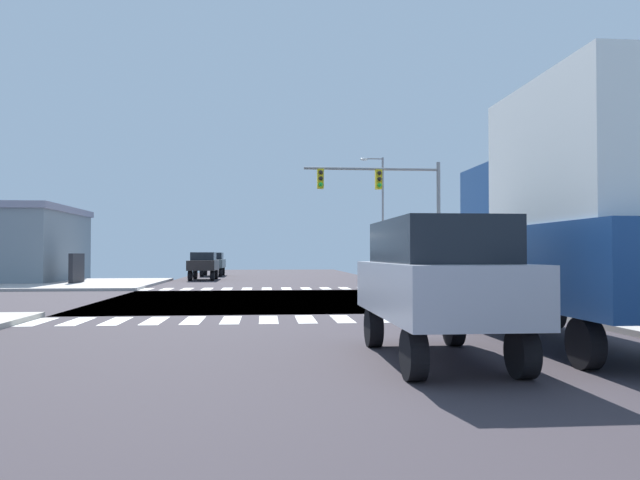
{
  "coord_description": "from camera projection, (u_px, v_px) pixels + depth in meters",
  "views": [
    {
      "loc": [
        -0.86,
        -23.67,
        1.77
      ],
      "look_at": [
        1.74,
        4.73,
        2.43
      ],
      "focal_mm": 34.01,
      "sensor_mm": 36.0,
      "label": 1
    }
  ],
  "objects": [
    {
      "name": "sidewalk_corner_ne",
      "position": [
        494.0,
        282.0,
        36.74
      ],
      "size": [
        12.0,
        12.0,
        0.14
      ],
      "color": "#B2ADA3",
      "rests_on": "ground"
    },
    {
      "name": "traffic_signal_mast",
      "position": [
        387.0,
        194.0,
        31.44
      ],
      "size": [
        7.17,
        0.55,
        6.59
      ],
      "color": "gray",
      "rests_on": "ground"
    },
    {
      "name": "sedan_middle_4",
      "position": [
        204.0,
        264.0,
        41.17
      ],
      "size": [
        1.8,
        4.3,
        1.88
      ],
      "rotation": [
        0.0,
        0.0,
        3.14
      ],
      "color": "black",
      "rests_on": "ground"
    },
    {
      "name": "street_lamp",
      "position": [
        380.0,
        207.0,
        45.06
      ],
      "size": [
        1.78,
        0.32,
        8.97
      ],
      "color": "gray",
      "rests_on": "ground"
    },
    {
      "name": "suv_trailing_2",
      "position": [
        437.0,
        276.0,
        10.09
      ],
      "size": [
        1.96,
        4.6,
        2.34
      ],
      "color": "black",
      "rests_on": "ground"
    },
    {
      "name": "sedan_crossing_2",
      "position": [
        213.0,
        262.0,
        48.45
      ],
      "size": [
        1.8,
        4.3,
        1.88
      ],
      "rotation": [
        0.0,
        0.0,
        3.14
      ],
      "color": "black",
      "rests_on": "ground"
    },
    {
      "name": "box_truck_nearside_1",
      "position": [
        571.0,
        213.0,
        11.62
      ],
      "size": [
        2.4,
        7.2,
        4.85
      ],
      "color": "black",
      "rests_on": "ground"
    },
    {
      "name": "ground",
      "position": [
        287.0,
        300.0,
        23.6
      ],
      "size": [
        90.0,
        90.0,
        0.05
      ],
      "color": "#3A3338"
    },
    {
      "name": "crosswalk_near",
      "position": [
        287.0,
        319.0,
        16.31
      ],
      "size": [
        13.5,
        2.0,
        0.01
      ],
      "color": "white",
      "rests_on": "ground"
    },
    {
      "name": "crosswalk_far",
      "position": [
        277.0,
        289.0,
        30.85
      ],
      "size": [
        13.5,
        2.0,
        0.01
      ],
      "color": "white",
      "rests_on": "ground"
    },
    {
      "name": "sidewalk_corner_nw",
      "position": [
        50.0,
        284.0,
        34.37
      ],
      "size": [
        12.0,
        12.0,
        0.14
      ],
      "color": "#B1A7A1",
      "rests_on": "ground"
    }
  ]
}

